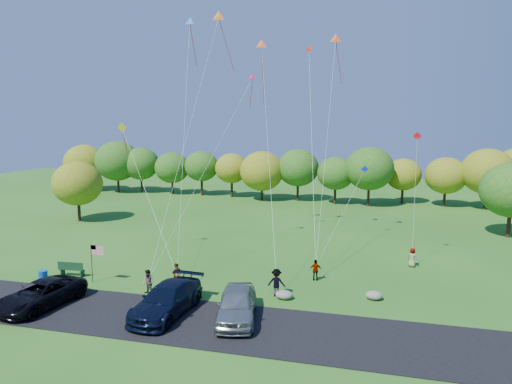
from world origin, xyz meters
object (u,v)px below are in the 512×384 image
minivan_silver (237,304)px  flyer_b (148,282)px  flyer_c (277,283)px  minivan_navy (167,300)px  flyer_d (316,270)px  flyer_e (412,257)px  trash_barrel (43,277)px  flyer_a (177,276)px  minivan_dark (41,294)px  park_bench (71,269)px

minivan_silver → flyer_b: minivan_silver is taller
flyer_b → flyer_c: size_ratio=0.91×
flyer_c → minivan_silver: bearing=69.1°
minivan_navy → flyer_b: (-2.60, 2.69, -0.10)m
flyer_d → flyer_e: 8.64m
minivan_silver → trash_barrel: size_ratio=5.78×
flyer_a → flyer_d: size_ratio=1.18×
flyer_a → flyer_c: flyer_c is taller
minivan_dark → flyer_d: minivan_dark is taller
flyer_a → flyer_b: bearing=169.5°
flyer_c → flyer_e: (9.15, 8.67, -0.16)m
flyer_e → trash_barrel: flyer_e is taller
minivan_dark → flyer_b: bearing=42.0°
flyer_a → park_bench: 8.75m
minivan_dark → flyer_e: minivan_dark is taller
flyer_a → flyer_d: (8.97, 4.09, -0.14)m
flyer_d → trash_barrel: size_ratio=1.67×
minivan_navy → flyer_e: size_ratio=3.99×
flyer_a → flyer_e: flyer_a is taller
park_bench → trash_barrel: bearing=-122.4°
flyer_b → minivan_silver: bearing=3.2°
flyer_c → flyer_e: size_ratio=1.21×
flyer_a → flyer_c: (6.83, 0.47, 0.01)m
minivan_navy → flyer_c: (5.69, 4.54, -0.02)m
minivan_navy → flyer_d: size_ratio=3.92×
minivan_dark → trash_barrel: minivan_dark is taller
flyer_a → minivan_dark: bearing=161.8°
flyer_e → park_bench: flyer_e is taller
minivan_dark → flyer_d: 18.21m
flyer_a → flyer_b: flyer_a is taller
flyer_b → flyer_d: bearing=50.1°
minivan_navy → minivan_silver: bearing=8.5°
flyer_a → flyer_d: flyer_a is taller
trash_barrel → flyer_c: bearing=6.0°
minivan_navy → flyer_c: flyer_c is taller
minivan_silver → flyer_a: minivan_silver is taller
minivan_navy → flyer_b: minivan_navy is taller
flyer_c → flyer_b: bearing=10.8°
flyer_e → minivan_dark: bearing=68.0°
minivan_dark → minivan_navy: minivan_navy is taller
minivan_silver → flyer_e: minivan_silver is taller
flyer_a → minivan_silver: bearing=-88.9°
minivan_silver → flyer_b: bearing=149.1°
minivan_dark → flyer_a: (6.86, 4.93, 0.06)m
minivan_navy → park_bench: bearing=159.3°
minivan_dark → flyer_a: bearing=44.4°
flyer_a → flyer_c: size_ratio=0.99×
minivan_dark → trash_barrel: 4.65m
minivan_silver → flyer_d: bearing=53.6°
flyer_e → park_bench: size_ratio=0.76×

